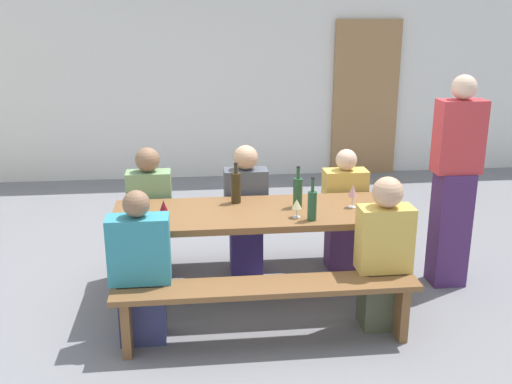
% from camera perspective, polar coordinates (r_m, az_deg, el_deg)
% --- Properties ---
extents(ground_plane, '(24.00, 24.00, 0.00)m').
position_cam_1_polar(ground_plane, '(4.93, 0.00, -10.03)').
color(ground_plane, slate).
extents(back_wall, '(14.00, 0.20, 3.20)m').
position_cam_1_polar(back_wall, '(8.17, -2.97, 12.60)').
color(back_wall, silver).
rests_on(back_wall, ground).
extents(wooden_door, '(0.90, 0.06, 2.10)m').
position_cam_1_polar(wooden_door, '(8.43, 10.37, 8.72)').
color(wooden_door, '#9E7247').
rests_on(wooden_door, ground).
extents(tasting_table, '(2.21, 0.76, 0.75)m').
position_cam_1_polar(tasting_table, '(4.66, 0.00, -2.68)').
color(tasting_table, brown).
rests_on(tasting_table, ground).
extents(bench_near, '(2.11, 0.30, 0.45)m').
position_cam_1_polar(bench_near, '(4.17, 1.03, -9.90)').
color(bench_near, brown).
rests_on(bench_near, ground).
extents(bench_far, '(2.11, 0.30, 0.45)m').
position_cam_1_polar(bench_far, '(5.40, -0.79, -3.37)').
color(bench_far, brown).
rests_on(bench_far, ground).
extents(wine_bottle_0, '(0.07, 0.07, 0.33)m').
position_cam_1_polar(wine_bottle_0, '(4.69, 4.00, 0.02)').
color(wine_bottle_0, '#234C2D').
rests_on(wine_bottle_0, tasting_table).
extents(wine_bottle_1, '(0.07, 0.07, 0.33)m').
position_cam_1_polar(wine_bottle_1, '(4.41, 5.37, -1.21)').
color(wine_bottle_1, '#234C2D').
rests_on(wine_bottle_1, tasting_table).
extents(wine_bottle_2, '(0.08, 0.08, 0.33)m').
position_cam_1_polar(wine_bottle_2, '(4.79, -1.92, 0.46)').
color(wine_bottle_2, '#332814').
rests_on(wine_bottle_2, tasting_table).
extents(wine_glass_0, '(0.07, 0.07, 0.16)m').
position_cam_1_polar(wine_glass_0, '(4.77, 11.56, -0.20)').
color(wine_glass_0, silver).
rests_on(wine_glass_0, tasting_table).
extents(wine_glass_1, '(0.08, 0.08, 0.14)m').
position_cam_1_polar(wine_glass_1, '(4.46, 3.90, -1.21)').
color(wine_glass_1, silver).
rests_on(wine_glass_1, tasting_table).
extents(wine_glass_2, '(0.07, 0.07, 0.17)m').
position_cam_1_polar(wine_glass_2, '(4.41, -8.79, -1.43)').
color(wine_glass_2, silver).
rests_on(wine_glass_2, tasting_table).
extents(wine_glass_3, '(0.07, 0.07, 0.18)m').
position_cam_1_polar(wine_glass_3, '(4.73, 9.20, 0.05)').
color(wine_glass_3, silver).
rests_on(wine_glass_3, tasting_table).
extents(seated_guest_near_0, '(0.42, 0.24, 1.10)m').
position_cam_1_polar(seated_guest_near_0, '(4.23, -10.94, -7.52)').
color(seated_guest_near_0, navy).
rests_on(seated_guest_near_0, ground).
extents(seated_guest_near_1, '(0.38, 0.24, 1.14)m').
position_cam_1_polar(seated_guest_near_1, '(4.40, 12.03, -6.05)').
color(seated_guest_near_1, '#4C513B').
rests_on(seated_guest_near_1, ground).
extents(seated_guest_far_0, '(0.37, 0.24, 1.15)m').
position_cam_1_polar(seated_guest_far_0, '(5.19, -10.01, -2.28)').
color(seated_guest_far_0, '#4A2A69').
rests_on(seated_guest_far_0, ground).
extents(seated_guest_far_1, '(0.37, 0.24, 1.15)m').
position_cam_1_polar(seated_guest_far_1, '(5.20, -0.97, -1.98)').
color(seated_guest_far_1, navy).
rests_on(seated_guest_far_1, ground).
extents(seated_guest_far_2, '(0.38, 0.24, 1.09)m').
position_cam_1_polar(seated_guest_far_2, '(5.35, 8.36, -2.00)').
color(seated_guest_far_2, '#502C5C').
rests_on(seated_guest_far_2, ground).
extents(standing_host, '(0.37, 0.24, 1.76)m').
position_cam_1_polar(standing_host, '(5.15, 18.33, 0.52)').
color(standing_host, '#48275D').
rests_on(standing_host, ground).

